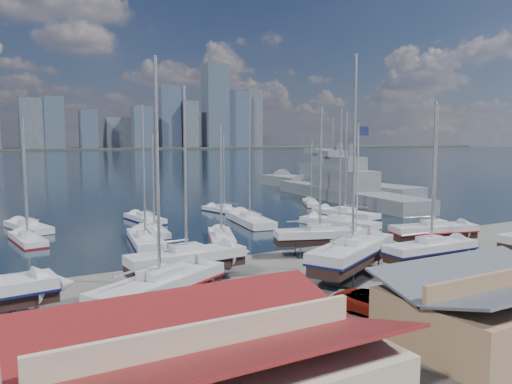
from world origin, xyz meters
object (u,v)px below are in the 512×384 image
flagpole (358,188)px  car_a (291,331)px  naval_ship_west (332,184)px  naval_ship_east (344,192)px

flagpole → car_a: bearing=-144.1°
naval_ship_west → flagpole: 71.02m
car_a → flagpole: 16.87m
naval_ship_west → car_a: size_ratio=11.63×
car_a → flagpole: bearing=47.1°
naval_ship_east → naval_ship_west: (8.78, 15.35, 0.00)m
naval_ship_east → car_a: 68.18m
car_a → flagpole: flagpole is taller
naval_ship_east → naval_ship_west: bearing=-22.7°
car_a → flagpole: size_ratio=0.31×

